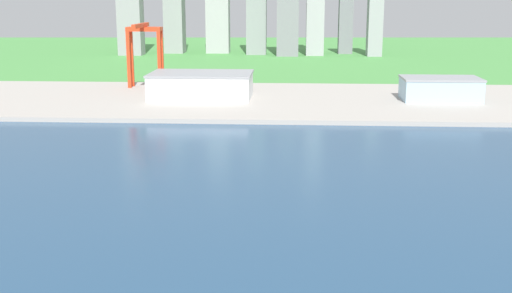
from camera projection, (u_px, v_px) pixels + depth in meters
ground_plane at (225, 198)px, 204.67m from camera, size 2400.00×2400.00×0.00m
water_bay at (197, 278)px, 146.35m from camera, size 840.00×360.00×0.15m
industrial_pier at (258, 100)px, 389.00m from camera, size 840.00×140.00×2.50m
port_crane_red at (144, 42)px, 427.64m from camera, size 23.21×39.21×43.20m
warehouse_main at (201, 85)px, 388.80m from camera, size 61.63×40.06×15.41m
warehouse_annex at (440, 89)px, 379.62m from camera, size 45.65×28.14×13.70m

